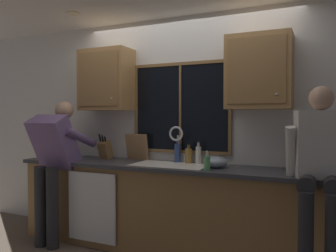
% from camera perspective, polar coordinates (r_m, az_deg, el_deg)
% --- Properties ---
extents(back_wall, '(5.98, 0.12, 2.55)m').
position_cam_1_polar(back_wall, '(3.89, 3.25, -0.66)').
color(back_wall, silver).
rests_on(back_wall, floor).
extents(ceiling_downlight_left, '(0.14, 0.14, 0.01)m').
position_cam_1_polar(ceiling_downlight_left, '(4.02, -15.60, 17.66)').
color(ceiling_downlight_left, '#FFEAB2').
extents(window_glass, '(1.10, 0.02, 0.95)m').
position_cam_1_polar(window_glass, '(3.84, 2.14, 3.05)').
color(window_glass, black).
extents(window_frame_top, '(1.17, 0.02, 0.04)m').
position_cam_1_polar(window_frame_top, '(3.88, 2.09, 10.34)').
color(window_frame_top, brown).
extents(window_frame_bottom, '(1.17, 0.02, 0.04)m').
position_cam_1_polar(window_frame_bottom, '(3.85, 2.07, -4.29)').
color(window_frame_bottom, brown).
extents(window_frame_left, '(0.03, 0.02, 0.95)m').
position_cam_1_polar(window_frame_left, '(4.08, -5.31, 2.96)').
color(window_frame_left, brown).
extents(window_frame_right, '(0.03, 0.02, 0.95)m').
position_cam_1_polar(window_frame_right, '(3.66, 10.34, 3.09)').
color(window_frame_right, brown).
extents(window_mullion_center, '(0.02, 0.02, 0.95)m').
position_cam_1_polar(window_mullion_center, '(3.83, 2.07, 3.05)').
color(window_mullion_center, brown).
extents(lower_cabinet_run, '(3.58, 0.58, 0.88)m').
position_cam_1_polar(lower_cabinet_run, '(3.70, 1.21, -13.90)').
color(lower_cabinet_run, olive).
rests_on(lower_cabinet_run, floor).
extents(countertop, '(3.64, 0.62, 0.04)m').
position_cam_1_polar(countertop, '(3.58, 1.09, -6.88)').
color(countertop, '#38383D').
rests_on(countertop, lower_cabinet_run).
extents(dishwasher_front, '(0.60, 0.02, 0.74)m').
position_cam_1_polar(dishwasher_front, '(3.83, -12.64, -13.10)').
color(dishwasher_front, white).
extents(upper_cabinet_left, '(0.62, 0.36, 0.72)m').
position_cam_1_polar(upper_cabinet_left, '(4.15, -10.27, 7.55)').
color(upper_cabinet_left, '#A87A47').
extents(upper_cabinet_right, '(0.62, 0.36, 0.72)m').
position_cam_1_polar(upper_cabinet_right, '(3.47, 14.97, 8.70)').
color(upper_cabinet_right, '#A87A47').
extents(sink, '(0.80, 0.46, 0.21)m').
position_cam_1_polar(sink, '(3.63, 0.35, -8.02)').
color(sink, white).
rests_on(sink, lower_cabinet_run).
extents(faucet, '(0.18, 0.09, 0.40)m').
position_cam_1_polar(faucet, '(3.75, 1.59, -2.30)').
color(faucet, silver).
rests_on(faucet, countertop).
extents(person_standing, '(0.53, 0.66, 1.60)m').
position_cam_1_polar(person_standing, '(4.02, -18.55, -4.93)').
color(person_standing, '#262628').
rests_on(person_standing, floor).
extents(person_sitting_on_counter, '(0.54, 0.64, 1.26)m').
position_cam_1_polar(person_sitting_on_counter, '(3.01, 24.14, -4.74)').
color(person_sitting_on_counter, '#262628').
rests_on(person_sitting_on_counter, countertop).
extents(knife_block, '(0.12, 0.18, 0.32)m').
position_cam_1_polar(knife_block, '(4.17, -10.45, -3.92)').
color(knife_block, olive).
rests_on(knife_block, countertop).
extents(cutting_board, '(0.28, 0.08, 0.31)m').
position_cam_1_polar(cutting_board, '(4.02, -5.20, -3.50)').
color(cutting_board, '#997047').
rests_on(cutting_board, countertop).
extents(mixing_bowl, '(0.24, 0.24, 0.12)m').
position_cam_1_polar(mixing_bowl, '(3.45, 7.96, -6.00)').
color(mixing_bowl, '#8C99A8').
rests_on(mixing_bowl, countertop).
extents(soap_dispenser, '(0.06, 0.07, 0.19)m').
position_cam_1_polar(soap_dispenser, '(3.26, 6.56, -6.11)').
color(soap_dispenser, '#59A566').
rests_on(soap_dispenser, countertop).
extents(bottle_green_glass, '(0.07, 0.07, 0.21)m').
position_cam_1_polar(bottle_green_glass, '(3.72, 3.47, -4.92)').
color(bottle_green_glass, olive).
rests_on(bottle_green_glass, countertop).
extents(bottle_tall_clear, '(0.06, 0.06, 0.24)m').
position_cam_1_polar(bottle_tall_clear, '(3.67, 5.11, -4.78)').
color(bottle_tall_clear, silver).
rests_on(bottle_tall_clear, countertop).
extents(bottle_amber_small, '(0.07, 0.07, 0.27)m').
position_cam_1_polar(bottle_amber_small, '(3.79, 1.59, -4.43)').
color(bottle_amber_small, '#334C8C').
rests_on(bottle_amber_small, countertop).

